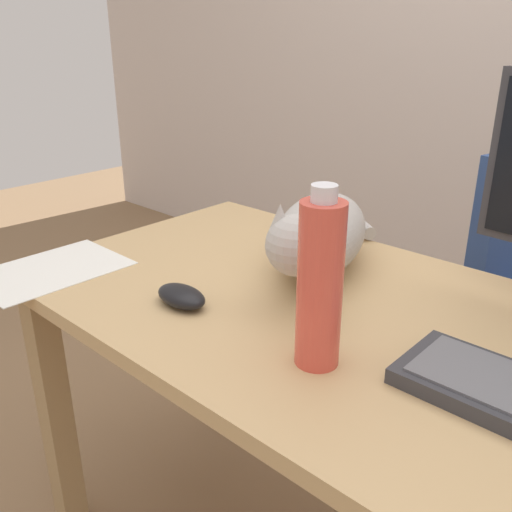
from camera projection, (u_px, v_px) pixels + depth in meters
name	position (u px, v px, depth m)	size (l,w,h in m)	color
desk	(354.00, 369.00, 1.01)	(1.36, 0.70, 0.72)	tan
cat	(319.00, 234.00, 1.14)	(0.31, 0.57, 0.20)	#B2ADA8
computer_mouse	(181.00, 296.00, 1.01)	(0.11, 0.06, 0.04)	black
paper_sheet	(51.00, 270.00, 1.17)	(0.21, 0.30, 0.00)	white
water_bottle	(320.00, 284.00, 0.79)	(0.07, 0.07, 0.28)	#D84C3D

